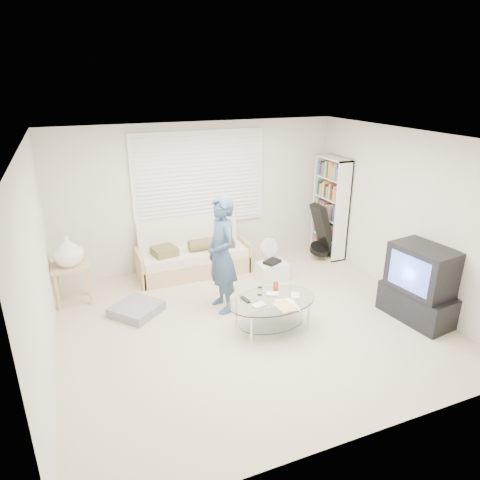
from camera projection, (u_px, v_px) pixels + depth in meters
name	position (u px, v px, depth m)	size (l,w,h in m)	color
ground	(250.00, 322.00, 5.92)	(5.00, 5.00, 0.00)	tan
room_shell	(237.00, 200.00, 5.75)	(5.02, 4.52, 2.51)	silver
window_blinds	(200.00, 179.00, 7.27)	(2.32, 0.08, 1.62)	silver
futon_sofa	(193.00, 256.00, 7.34)	(1.88, 0.76, 0.92)	tan
grey_floor_pillow	(136.00, 309.00, 6.12)	(0.60, 0.60, 0.13)	slate
side_table	(68.00, 254.00, 6.17)	(0.54, 0.43, 1.06)	tan
bookshelf	(330.00, 208.00, 7.87)	(0.29, 0.78, 1.85)	white
guitar_case	(322.00, 235.00, 7.83)	(0.44, 0.39, 1.03)	black
floor_fan	(268.00, 250.00, 7.49)	(0.35, 0.23, 0.57)	white
storage_bin	(272.00, 271.00, 7.14)	(0.49, 0.35, 0.34)	white
tv_unit	(420.00, 285.00, 5.85)	(0.65, 1.05, 1.07)	black
coffee_table	(273.00, 306.00, 5.62)	(1.24, 0.81, 0.57)	silver
standing_person	(222.00, 255.00, 5.98)	(0.62, 0.41, 1.70)	navy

